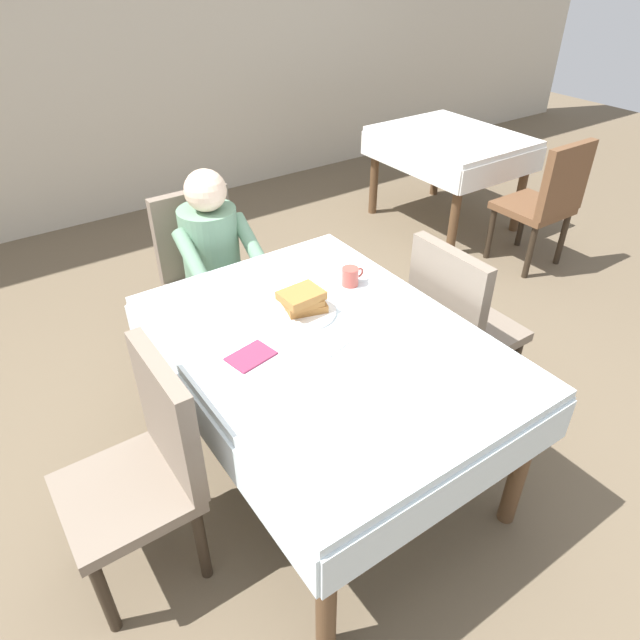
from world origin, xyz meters
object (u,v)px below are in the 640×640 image
Objects in this scene: chair_diner at (204,266)px; breakfast_stack at (303,300)px; background_table_far at (450,148)px; cup_coffee at (351,276)px; fork_left_of_plate at (266,329)px; dining_table_main at (326,357)px; diner_person at (213,255)px; chair_left_side at (148,461)px; knife_right_of_plate at (342,300)px; spoon_near_edge at (340,348)px; chair_right_side at (457,319)px; plate_breakfast at (303,311)px; background_chair_empty at (547,198)px.

chair_diner is 1.00m from breakfast_stack.
cup_coffee is at bearing -146.16° from background_table_far.
fork_left_of_plate is at bearing 80.81° from chair_diner.
dining_table_main is 1.01m from diner_person.
chair_diner is 8.23× the size of cup_coffee.
chair_diner is 0.83× the size of background_table_far.
chair_left_side reaches higher than knife_right_of_plate.
chair_diner is 6.20× the size of spoon_near_edge.
plate_breakfast is (-0.74, 0.21, 0.22)m from chair_right_side.
spoon_near_edge is at bearing -161.87° from background_chair_empty.
diner_person is 5.34× the size of breakfast_stack.
background_chair_empty is (3.13, 0.69, 0.00)m from chair_left_side.
background_table_far is (2.36, 1.72, -0.12)m from spoon_near_edge.
background_chair_empty is at bearing 11.49° from cup_coffee.
background_chair_empty is at bearing 113.41° from chair_right_side.
plate_breakfast is 0.19m from fork_left_of_plate.
breakfast_stack is at bearing -75.54° from chair_left_side.
diner_person reaches higher than knife_right_of_plate.
chair_left_side is 0.83× the size of background_table_far.
plate_breakfast is at bearing -168.33° from background_chair_empty.
breakfast_stack is at bearing 70.49° from spoon_near_edge.
knife_right_of_plate is 2.59m from background_table_far.
diner_person is at bearing 92.19° from plate_breakfast.
dining_table_main is 5.44× the size of plate_breakfast.
cup_coffee is at bearing -53.75° from knife_right_of_plate.
chair_left_side is 4.65× the size of knife_right_of_plate.
background_chair_empty is (0.00, -0.95, -0.09)m from background_table_far.
chair_right_side reaches higher than plate_breakfast.
chair_diner reaches higher than breakfast_stack.
breakfast_stack is (0.03, -0.81, 0.14)m from diner_person.
chair_left_side is 3.54m from background_table_far.
diner_person is at bearing -142.59° from chair_right_side.
diner_person reaches higher than chair_right_side.
fork_left_of_plate is at bearing -101.28° from chair_right_side.
chair_right_side is at bearing -134.16° from background_table_far.
chair_diner is (-0.00, 1.17, -0.12)m from dining_table_main.
spoon_near_edge is 0.16× the size of background_chair_empty.
chair_diner reaches higher than cup_coffee.
chair_left_side is 3.21m from background_chair_empty.
chair_diner reaches higher than background_table_far.
plate_breakfast reaches higher than knife_right_of_plate.
background_chair_empty is at bearing 11.69° from breakfast_stack.
diner_person reaches higher than dining_table_main.
plate_breakfast is at bearing 81.90° from knife_right_of_plate.
chair_left_side is (-0.77, 0.00, -0.12)m from dining_table_main.
dining_table_main is 0.12m from spoon_near_edge.
cup_coffee is 0.50m from fork_left_of_plate.
plate_breakfast is at bearing -79.00° from fork_left_of_plate.
spoon_near_edge reaches higher than dining_table_main.
chair_right_side is 1.73m from background_chair_empty.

